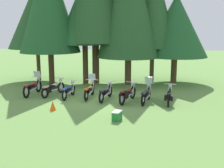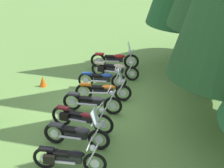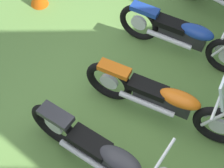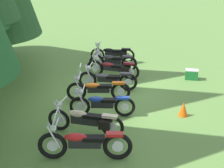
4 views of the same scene
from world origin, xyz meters
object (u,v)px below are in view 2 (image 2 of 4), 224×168
object	(u,v)px
motorcycle_3	(104,90)
traffic_cone	(43,81)
motorcycle_0	(115,59)
motorcycle_7	(68,158)
motorcycle_4	(92,102)
motorcycle_1	(114,69)
motorcycle_5	(81,118)
motorcycle_6	(77,134)
motorcycle_2	(103,79)

from	to	relation	value
motorcycle_3	traffic_cone	world-z (taller)	motorcycle_3
motorcycle_0	motorcycle_7	xyz separation A→B (m)	(8.25, -1.18, -0.04)
motorcycle_4	traffic_cone	bearing A→B (deg)	145.39
motorcycle_1	motorcycle_3	xyz separation A→B (m)	(2.36, -0.34, 0.01)
motorcycle_0	motorcycle_5	size ratio (longest dim) A/B	1.09
motorcycle_3	motorcycle_5	size ratio (longest dim) A/B	1.03
motorcycle_6	traffic_cone	xyz separation A→B (m)	(-4.68, -2.10, -0.23)
motorcycle_2	motorcycle_3	bearing A→B (deg)	-79.61
motorcycle_3	motorcycle_5	distance (m)	2.40
motorcycle_0	motorcycle_5	bearing A→B (deg)	-96.35
motorcycle_0	motorcycle_1	bearing A→B (deg)	-87.85
motorcycle_3	motorcycle_4	size ratio (longest dim) A/B	1.00
traffic_cone	motorcycle_6	bearing A→B (deg)	24.14
motorcycle_0	motorcycle_6	bearing A→B (deg)	-94.83
motorcycle_2	motorcycle_6	bearing A→B (deg)	-92.47
motorcycle_0	motorcycle_3	distance (m)	3.68
motorcycle_0	motorcycle_2	size ratio (longest dim) A/B	1.14
motorcycle_5	motorcycle_7	xyz separation A→B (m)	(2.29, -0.11, -0.01)
motorcycle_0	motorcycle_2	xyz separation A→B (m)	(2.43, -0.50, -0.05)
motorcycle_0	motorcycle_4	world-z (taller)	motorcycle_0
motorcycle_4	motorcycle_7	bearing A→B (deg)	-86.56
motorcycle_2	motorcycle_4	size ratio (longest dim) A/B	0.94
motorcycle_0	motorcycle_6	xyz separation A→B (m)	(7.00, -1.07, -0.02)
motorcycle_2	motorcycle_4	world-z (taller)	motorcycle_4
motorcycle_2	motorcycle_6	xyz separation A→B (m)	(4.57, -0.56, 0.03)
motorcycle_1	traffic_cone	world-z (taller)	motorcycle_1
motorcycle_4	motorcycle_3	bearing A→B (deg)	79.48
motorcycle_1	motorcycle_7	distance (m)	7.04
motorcycle_1	motorcycle_6	xyz separation A→B (m)	(5.70, -1.03, 0.02)
motorcycle_0	motorcycle_6	size ratio (longest dim) A/B	1.12
motorcycle_4	traffic_cone	xyz separation A→B (m)	(-2.37, -2.40, -0.20)
motorcycle_0	motorcycle_3	bearing A→B (deg)	-92.05
motorcycle_4	motorcycle_6	size ratio (longest dim) A/B	1.05
motorcycle_7	traffic_cone	world-z (taller)	motorcycle_7
motorcycle_6	motorcycle_4	bearing A→B (deg)	94.88
motorcycle_4	motorcycle_7	world-z (taller)	motorcycle_4
motorcycle_0	traffic_cone	bearing A→B (deg)	-139.87
motorcycle_5	motorcycle_7	world-z (taller)	motorcycle_5
motorcycle_5	motorcycle_6	xyz separation A→B (m)	(1.04, 0.00, 0.01)
motorcycle_3	motorcycle_6	bearing A→B (deg)	-99.27
motorcycle_4	motorcycle_0	bearing A→B (deg)	90.82
motorcycle_0	traffic_cone	distance (m)	3.93
motorcycle_2	traffic_cone	xyz separation A→B (m)	(-0.11, -2.66, -0.20)
motorcycle_1	motorcycle_3	bearing A→B (deg)	-80.58
motorcycle_2	motorcycle_4	xyz separation A→B (m)	(2.27, -0.26, 0.00)
motorcycle_1	motorcycle_6	world-z (taller)	motorcycle_6
motorcycle_2	traffic_cone	bearing A→B (deg)	-177.73
motorcycle_0	motorcycle_7	distance (m)	8.33
motorcycle_2	traffic_cone	distance (m)	2.67
motorcycle_7	traffic_cone	size ratio (longest dim) A/B	4.49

